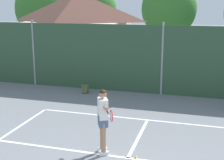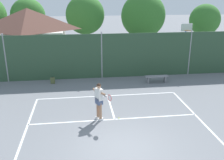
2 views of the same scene
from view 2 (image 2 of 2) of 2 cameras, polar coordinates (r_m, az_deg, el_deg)
The scene contains 10 objects.
ground_plane at distance 10.56m, azimuth 2.56°, elevation -14.88°, with size 120.00×120.00×0.00m, color slate.
court_markings at distance 11.09m, azimuth 1.97°, elevation -13.03°, with size 8.30×11.10×0.01m.
chainlink_fence at distance 18.22m, azimuth -2.28°, elevation 5.29°, with size 26.09×0.09×3.31m.
basketball_hoop at distance 21.51m, azimuth 15.94°, elevation 8.68°, with size 0.90×0.67×3.55m.
clubhouse_building at distance 21.44m, azimuth -17.78°, elevation 8.84°, with size 5.81×4.50×4.72m.
treeline_backdrop at distance 26.68m, azimuth -6.65°, elevation 13.82°, with size 26.46×4.10×5.92m.
tennis_player at distance 12.20m, azimuth -2.86°, elevation -4.07°, with size 0.79×1.26×1.85m.
tennis_ball at distance 12.72m, azimuth 1.53°, elevation -8.40°, with size 0.07×0.07×0.07m, color #CCE033.
backpack_olive at distance 17.83m, azimuth -13.01°, elevation -0.15°, with size 0.28×0.24×0.46m.
courtside_bench at distance 17.77m, azimuth 9.83°, elevation 0.57°, with size 1.60×0.36×0.48m.
Camera 2 is at (-1.60, -8.63, 5.87)m, focal length 41.29 mm.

